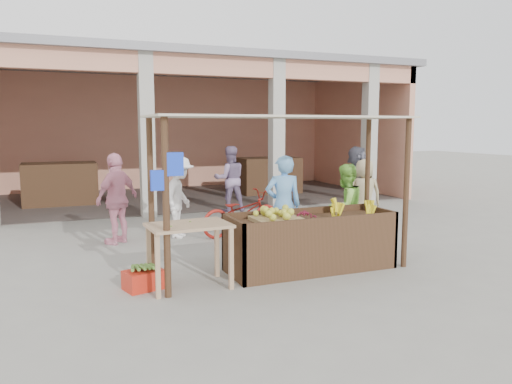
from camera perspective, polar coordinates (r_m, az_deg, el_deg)
name	(u,v)px	position (r m, az deg, el deg)	size (l,w,h in m)	color
ground	(281,272)	(7.77, 2.89, -9.16)	(60.00, 60.00, 0.00)	gray
market_building	(162,111)	(16.00, -10.75, 9.06)	(14.40, 6.40, 4.20)	tan
fruit_stall	(310,244)	(7.89, 6.22, -5.94)	(2.60, 0.95, 0.80)	#482C1D
stall_awning	(279,143)	(7.50, 2.69, 5.58)	(4.09, 1.35, 2.39)	#482C1D
banana_heap	(352,209)	(8.20, 10.87, -1.95)	(1.10, 0.60, 0.20)	yellow
melon_tray	(277,216)	(7.55, 2.39, -2.71)	(0.71, 0.62, 0.19)	#9A7F4F
berry_heap	(304,215)	(7.76, 5.52, -2.60)	(0.45, 0.36, 0.14)	maroon
side_table	(189,234)	(6.97, -7.67, -4.79)	(1.15, 0.80, 0.90)	tan
papaya_pile	(189,216)	(6.92, -7.71, -2.76)	(0.75, 0.43, 0.22)	#438D2E
red_crate	(144,280)	(7.14, -12.71, -9.75)	(0.51, 0.37, 0.26)	red
plantain_bundle	(143,268)	(7.09, -12.75, -8.44)	(0.39, 0.27, 0.08)	#527E2D
produce_sacks	(276,199)	(13.48, 2.35, -0.81)	(0.93, 0.70, 0.56)	maroon
vendor_blue	(283,202)	(8.67, 3.14, -1.14)	(0.69, 0.51, 1.85)	#6BADEE
vendor_green	(345,205)	(9.06, 10.16, -1.52)	(0.79, 0.46, 1.65)	#8FDE4F
motorcycle	(241,212)	(10.22, -1.70, -2.33)	(1.85, 0.64, 0.97)	maroon
shopper_a	(179,194)	(10.12, -8.77, -0.19)	(1.14, 0.57, 1.78)	white
shopper_b	(117,196)	(9.83, -15.60, -0.39)	(1.09, 0.58, 1.85)	pink
shopper_c	(364,190)	(11.08, 12.25, 0.18)	(0.82, 0.53, 1.70)	tan
shopper_d	(357,178)	(13.06, 11.43, 1.57)	(1.69, 0.69, 1.82)	#454551
shopper_f	(230,176)	(13.14, -3.02, 1.87)	(0.92, 0.53, 1.88)	gray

